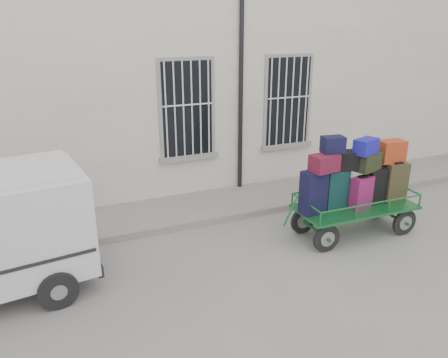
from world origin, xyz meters
TOP-DOWN VIEW (x-y plane):
  - ground at (0.00, 0.00)m, footprint 80.00×80.00m
  - building at (0.00, 5.50)m, footprint 24.00×5.15m
  - sidewalk at (0.00, 2.20)m, footprint 24.00×1.70m
  - luggage_cart at (2.07, -0.16)m, footprint 2.90×1.16m

SIDE VIEW (x-z plane):
  - ground at x=0.00m, z-range 0.00..0.00m
  - sidewalk at x=0.00m, z-range 0.00..0.15m
  - luggage_cart at x=2.07m, z-range 0.02..2.15m
  - building at x=0.00m, z-range 0.00..6.00m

